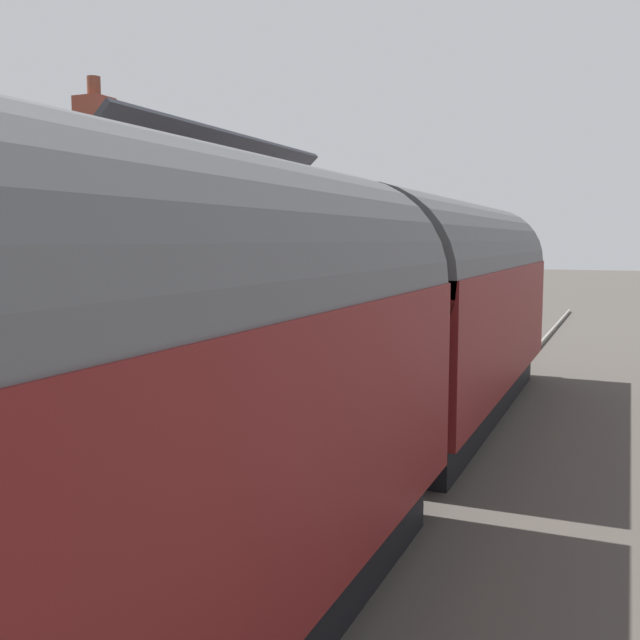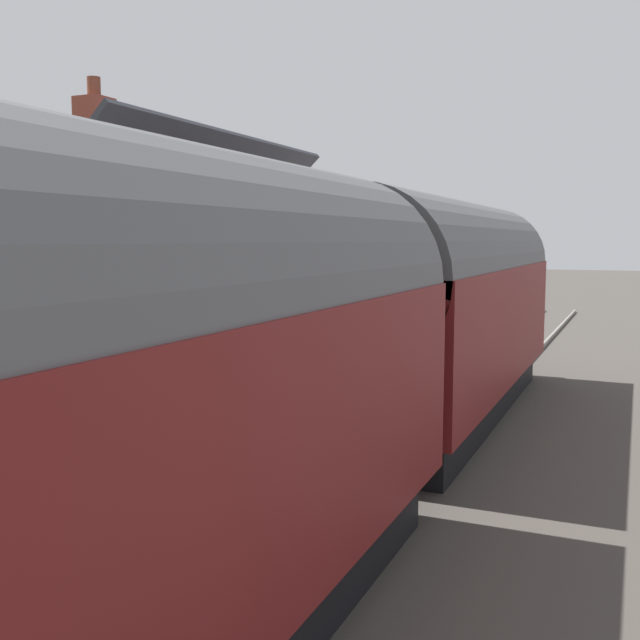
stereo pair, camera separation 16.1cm
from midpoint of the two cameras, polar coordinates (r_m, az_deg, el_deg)
The scene contains 16 objects.
ground_plane at distance 12.99m, azimuth 2.56°, elevation -9.50°, with size 160.00×160.00×0.00m, color #423D38.
platform at distance 14.67m, azimuth -12.02°, elevation -5.98°, with size 32.00×5.85×0.90m, color gray.
platform_edge_coping at distance 13.22m, azimuth -2.24°, elevation -5.15°, with size 32.00×0.36×0.02m, color beige.
rail_near at distance 12.52m, azimuth 9.63°, elevation -9.86°, with size 52.00×0.08×0.14m, color gray.
rail_far at distance 12.92m, azimuth 3.32°, elevation -9.28°, with size 52.00×0.08×0.14m, color gray.
train at distance 10.32m, azimuth 3.24°, elevation -1.04°, with size 19.67×2.73×4.32m.
station_building at distance 15.75m, azimuth -12.54°, elevation 2.37°, with size 7.79×3.85×5.56m.
bench_by_lamp at distance 10.49m, azimuth -22.89°, elevation -6.05°, with size 1.41×0.47×0.88m.
planter_bench_right at distance 10.02m, azimuth -14.89°, elevation -7.27°, with size 0.86×0.32×0.66m.
planter_under_sign at distance 19.35m, azimuth -2.75°, elevation -0.36°, with size 0.46×0.46×0.80m.
planter_corner_building at distance 21.72m, azimuth 5.22°, elevation -0.00°, with size 0.72×0.32×0.56m.
planter_bench_left at distance 22.71m, azimuth -2.37°, elevation 0.77°, with size 0.50×0.50×0.80m.
lamp_post_platform at distance 20.92m, azimuth 5.90°, elevation 6.34°, with size 0.32×0.50×3.83m.
station_sign_board at distance 21.95m, azimuth 6.51°, elevation 2.47°, with size 0.96×0.06×1.57m.
tree_far_left at distance 27.99m, azimuth -22.67°, elevation 9.26°, with size 3.02×3.08×7.18m.
tree_mid_background at distance 29.63m, azimuth -8.56°, elevation 8.93°, with size 3.32×3.63×6.98m.
Camera 1 is at (-11.76, -4.28, 3.53)m, focal length 41.07 mm.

